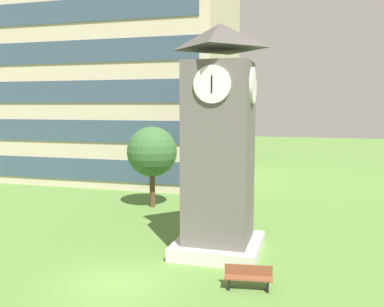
{
  "coord_description": "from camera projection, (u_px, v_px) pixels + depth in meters",
  "views": [
    {
      "loc": [
        7.15,
        -14.29,
        6.87
      ],
      "look_at": [
        1.58,
        5.49,
        4.52
      ],
      "focal_mm": 39.3,
      "sensor_mm": 36.0,
      "label": 1
    }
  ],
  "objects": [
    {
      "name": "ground_plane",
      "position": [
        115.0,
        283.0,
        16.37
      ],
      "size": [
        160.0,
        160.0,
        0.0
      ],
      "primitive_type": "plane",
      "color": "#567F38"
    },
    {
      "name": "office_building",
      "position": [
        121.0,
        43.0,
        39.83
      ],
      "size": [
        20.56,
        13.31,
        25.6
      ],
      "color": "beige",
      "rests_on": "ground"
    },
    {
      "name": "clock_tower",
      "position": [
        219.0,
        153.0,
        19.27
      ],
      "size": [
        3.92,
        3.92,
        10.51
      ],
      "color": "#605B56",
      "rests_on": "ground"
    },
    {
      "name": "park_bench",
      "position": [
        248.0,
        277.0,
        15.77
      ],
      "size": [
        1.85,
        0.72,
        0.88
      ],
      "color": "brown",
      "rests_on": "ground"
    },
    {
      "name": "tree_near_tower",
      "position": [
        152.0,
        152.0,
        28.23
      ],
      "size": [
        3.37,
        3.37,
        5.48
      ],
      "color": "#513823",
      "rests_on": "ground"
    }
  ]
}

